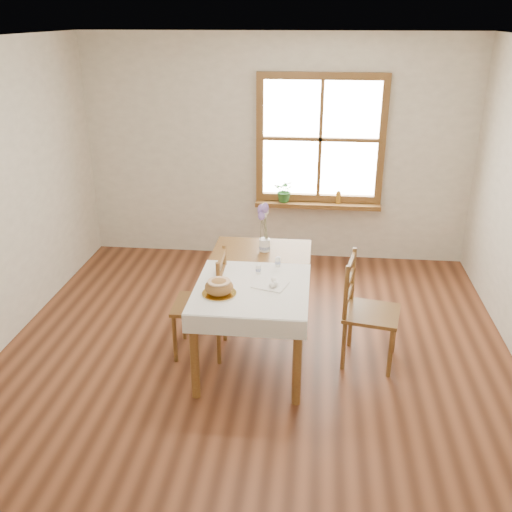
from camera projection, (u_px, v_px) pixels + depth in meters
The scene contains 18 objects.
ground at pixel (252, 367), 4.84m from camera, with size 5.00×5.00×0.00m, color brown.
room_walls at pixel (252, 171), 4.17m from camera, with size 4.60×5.10×2.65m.
window at pixel (320, 139), 6.48m from camera, with size 1.46×0.08×1.46m.
window_sill at pixel (317, 205), 6.71m from camera, with size 1.46×0.20×0.05m.
dining_table at pixel (256, 281), 4.85m from camera, with size 0.90×1.60×0.75m.
table_linen at pixel (252, 288), 4.54m from camera, with size 0.91×0.99×0.01m, color white.
chair_left at pixel (199, 303), 4.90m from camera, with size 0.44×0.46×0.94m, color brown, non-canonical shape.
chair_right at pixel (372, 312), 4.75m from camera, with size 0.44×0.46×0.95m, color brown, non-canonical shape.
bread_plate at pixel (219, 294), 4.41m from camera, with size 0.26×0.26×0.01m, color white.
bread_loaf at pixel (219, 286), 4.39m from camera, with size 0.22×0.22×0.12m, color #986536.
egg_napkin at pixel (270, 285), 4.56m from camera, with size 0.25×0.21×0.01m, color white.
eggs at pixel (270, 282), 4.55m from camera, with size 0.19×0.17×0.04m, color white, non-canonical shape.
salt_shaker at pixel (258, 269), 4.76m from camera, with size 0.04×0.04×0.08m, color white.
pepper_shaker at pixel (278, 261), 4.89m from camera, with size 0.05×0.05×0.09m, color white.
flower_vase at pixel (265, 246), 5.22m from camera, with size 0.10×0.10×0.11m, color white.
lavender_bouquet at pixel (265, 222), 5.13m from camera, with size 0.18×0.18×0.34m, color #77599E, non-canonical shape.
potted_plant at pixel (285, 193), 6.70m from camera, with size 0.24×0.27×0.21m, color #2D6829.
amber_bottle at pixel (338, 197), 6.65m from camera, with size 0.05×0.05×0.16m, color #AF7520.
Camera 1 is at (0.48, -4.05, 2.77)m, focal length 40.00 mm.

